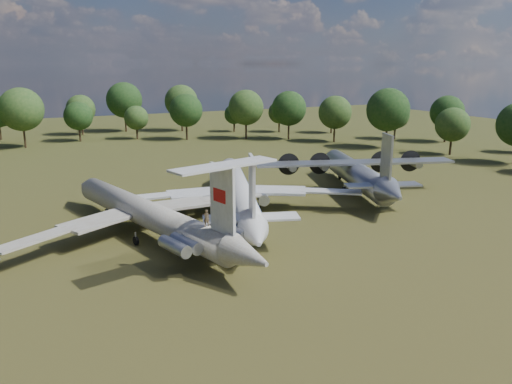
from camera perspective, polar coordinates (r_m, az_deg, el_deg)
name	(u,v)px	position (r m, az deg, el deg)	size (l,w,h in m)	color
ground	(151,235)	(62.11, -11.88, -4.78)	(300.00, 300.00, 0.00)	#293E14
il62_airliner	(148,219)	(60.88, -12.25, -3.03)	(34.34, 44.65, 4.38)	silver
tu104_jet	(239,197)	(69.08, -1.99, -0.52)	(34.53, 46.03, 4.60)	silver
an12_transport	(356,177)	(82.14, 11.38, 1.68)	(32.43, 36.25, 4.77)	#989A9F
person_on_il62	(206,218)	(49.92, -5.69, -2.96)	(0.64, 0.42, 1.75)	olive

